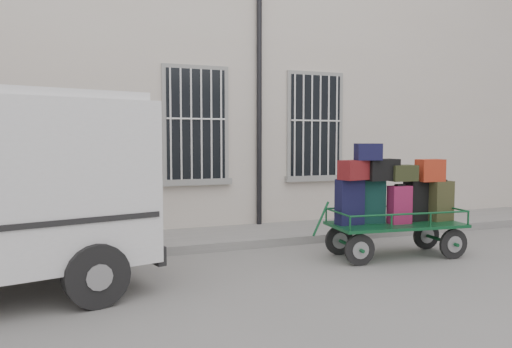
{
  "coord_description": "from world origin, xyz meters",
  "views": [
    {
      "loc": [
        -2.93,
        -6.84,
        1.95
      ],
      "look_at": [
        0.13,
        1.0,
        1.36
      ],
      "focal_mm": 35.0,
      "sensor_mm": 36.0,
      "label": 1
    }
  ],
  "objects": [
    {
      "name": "sidewalk",
      "position": [
        0.0,
        2.2,
        0.07
      ],
      "size": [
        24.0,
        1.7,
        0.15
      ],
      "primitive_type": "cube",
      "color": "slate",
      "rests_on": "ground"
    },
    {
      "name": "luggage_cart",
      "position": [
        2.16,
        -0.03,
        0.93
      ],
      "size": [
        2.6,
        1.21,
        1.89
      ],
      "rotation": [
        0.0,
        0.0,
        -0.11
      ],
      "color": "black",
      "rests_on": "ground"
    },
    {
      "name": "building",
      "position": [
        0.0,
        5.5,
        3.0
      ],
      "size": [
        24.0,
        5.15,
        6.0
      ],
      "color": "beige",
      "rests_on": "ground"
    },
    {
      "name": "ground",
      "position": [
        0.0,
        0.0,
        0.0
      ],
      "size": [
        80.0,
        80.0,
        0.0
      ],
      "primitive_type": "plane",
      "color": "slate",
      "rests_on": "ground"
    }
  ]
}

